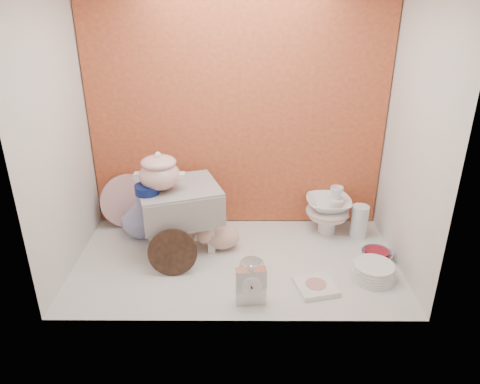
% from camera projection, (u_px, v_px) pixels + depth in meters
% --- Properties ---
extents(ground, '(1.80, 1.80, 0.00)m').
position_uv_depth(ground, '(236.00, 261.00, 2.56)').
color(ground, silver).
rests_on(ground, ground).
extents(niche_shell, '(1.86, 1.03, 1.53)m').
position_uv_depth(niche_shell, '(236.00, 89.00, 2.34)').
color(niche_shell, '#BE652F').
rests_on(niche_shell, ground).
extents(step_stool, '(0.55, 0.51, 0.39)m').
position_uv_depth(step_stool, '(180.00, 217.00, 2.63)').
color(step_stool, silver).
rests_on(step_stool, ground).
extents(soup_tureen, '(0.32, 0.32, 0.22)m').
position_uv_depth(soup_tureen, '(159.00, 171.00, 2.46)').
color(soup_tureen, white).
rests_on(soup_tureen, step_stool).
extents(cobalt_bowl, '(0.16, 0.16, 0.05)m').
position_uv_depth(cobalt_bowl, '(147.00, 189.00, 2.45)').
color(cobalt_bowl, '#0A1952').
rests_on(cobalt_bowl, step_stool).
extents(floral_platter, '(0.35, 0.18, 0.35)m').
position_uv_depth(floral_platter, '(129.00, 201.00, 2.87)').
color(floral_platter, white).
rests_on(floral_platter, ground).
extents(blue_white_vase, '(0.31, 0.31, 0.26)m').
position_uv_depth(blue_white_vase, '(141.00, 216.00, 2.78)').
color(blue_white_vase, white).
rests_on(blue_white_vase, ground).
extents(lacquer_tray, '(0.27, 0.09, 0.26)m').
position_uv_depth(lacquer_tray, '(173.00, 252.00, 2.40)').
color(lacquer_tray, black).
rests_on(lacquer_tray, ground).
extents(mantel_clock, '(0.15, 0.06, 0.21)m').
position_uv_depth(mantel_clock, '(251.00, 285.00, 2.18)').
color(mantel_clock, silver).
rests_on(mantel_clock, ground).
extents(plush_pig, '(0.28, 0.20, 0.16)m').
position_uv_depth(plush_pig, '(221.00, 236.00, 2.65)').
color(plush_pig, '#CEA491').
rests_on(plush_pig, ground).
extents(teacup_saucer, '(0.21, 0.21, 0.01)m').
position_uv_depth(teacup_saucer, '(252.00, 279.00, 2.40)').
color(teacup_saucer, white).
rests_on(teacup_saucer, ground).
extents(gold_rim_teacup, '(0.17, 0.17, 0.10)m').
position_uv_depth(gold_rim_teacup, '(252.00, 269.00, 2.37)').
color(gold_rim_teacup, white).
rests_on(gold_rim_teacup, teacup_saucer).
extents(lattice_dish, '(0.23, 0.23, 0.03)m').
position_uv_depth(lattice_dish, '(316.00, 286.00, 2.32)').
color(lattice_dish, white).
rests_on(lattice_dish, ground).
extents(dinner_plate_stack, '(0.31, 0.31, 0.09)m').
position_uv_depth(dinner_plate_stack, '(373.00, 271.00, 2.39)').
color(dinner_plate_stack, white).
rests_on(dinner_plate_stack, ground).
extents(crystal_bowl, '(0.20, 0.20, 0.06)m').
position_uv_depth(crystal_bowl, '(377.00, 256.00, 2.56)').
color(crystal_bowl, silver).
rests_on(crystal_bowl, ground).
extents(clear_glass_vase, '(0.14, 0.14, 0.21)m').
position_uv_depth(clear_glass_vase, '(359.00, 221.00, 2.77)').
color(clear_glass_vase, silver).
rests_on(clear_glass_vase, ground).
extents(porcelain_tower, '(0.31, 0.31, 0.31)m').
position_uv_depth(porcelain_tower, '(328.00, 209.00, 2.80)').
color(porcelain_tower, white).
rests_on(porcelain_tower, ground).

